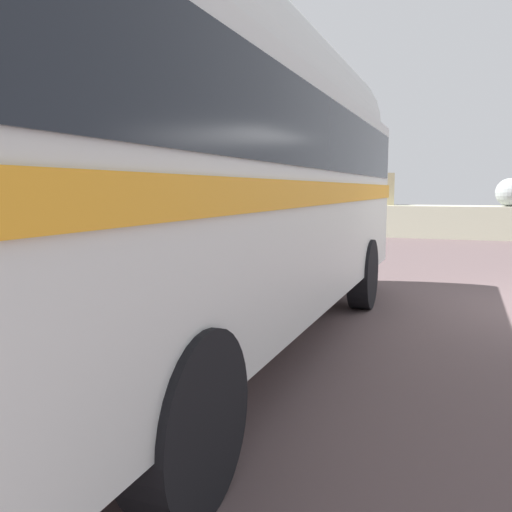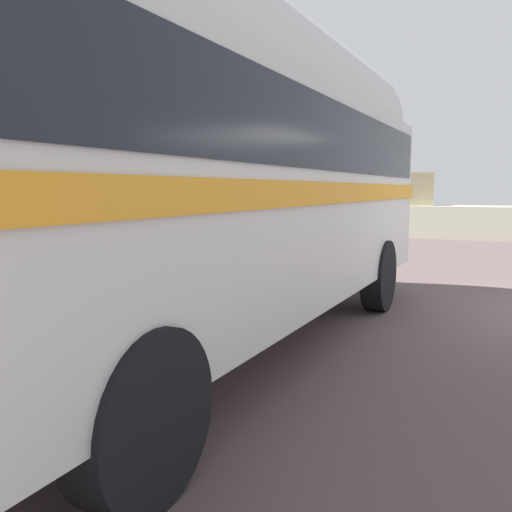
# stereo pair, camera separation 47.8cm
# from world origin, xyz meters

# --- Properties ---
(vintage_coach) EXTENTS (2.52, 8.60, 3.70)m
(vintage_coach) POSITION_xyz_m (-3.92, -3.30, 2.05)
(vintage_coach) COLOR black
(vintage_coach) RESTS_ON ground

